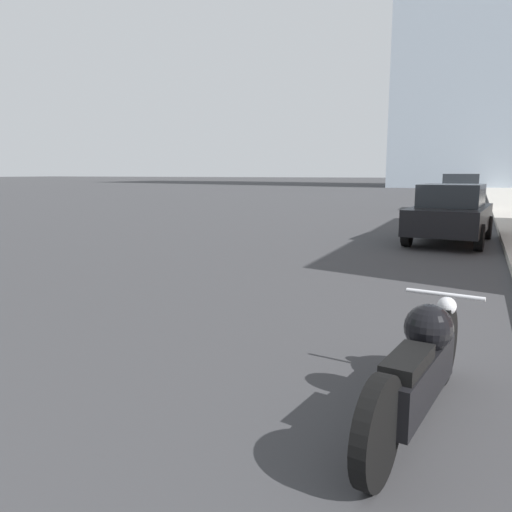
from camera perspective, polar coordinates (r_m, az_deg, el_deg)
motorcycle at (r=3.85m, az=18.19°, el=-11.93°), size 0.65×2.35×0.83m
parked_car_black at (r=13.83m, az=21.34°, el=4.58°), size 2.08×4.04×1.50m
parked_car_white at (r=25.84m, az=22.28°, el=6.73°), size 2.02×4.49×1.75m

